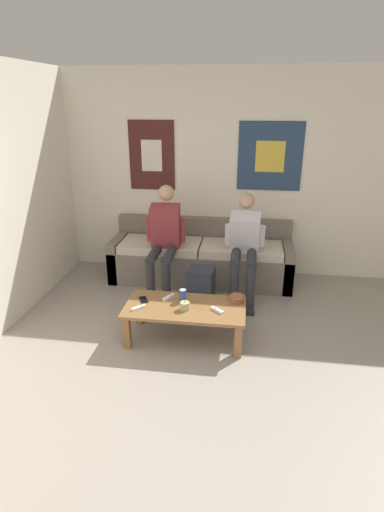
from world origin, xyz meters
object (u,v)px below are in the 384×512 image
(coffee_table, at_px, (185,311))
(game_controller_near_right, at_px, (139,308))
(couch, at_px, (201,259))
(cell_phone, at_px, (144,300))
(game_controller_near_left, at_px, (217,310))
(game_controller_far_center, at_px, (169,297))
(ceramic_bowl, at_px, (236,298))
(backpack, at_px, (201,289))
(drink_can_blue, at_px, (183,295))
(pillar_candle, at_px, (185,306))
(person_seated_teen, at_px, (244,243))
(person_seated_adult, at_px, (164,237))

(coffee_table, bearing_deg, game_controller_near_right, -165.13)
(couch, relative_size, cell_phone, 14.97)
(game_controller_near_right, height_order, cell_phone, game_controller_near_right)
(game_controller_near_left, xyz_separation_m, game_controller_far_center, (-0.49, 0.19, 0.00))
(ceramic_bowl, bearing_deg, backpack, 130.35)
(coffee_table, bearing_deg, game_controller_far_center, 143.42)
(game_controller_near_left, bearing_deg, cell_phone, 170.71)
(coffee_table, distance_m, game_controller_near_left, 0.32)
(game_controller_near_right, height_order, game_controller_far_center, same)
(backpack, distance_m, game_controller_near_left, 0.75)
(ceramic_bowl, bearing_deg, drink_can_blue, -172.04)
(cell_phone, bearing_deg, pillar_candle, -16.68)
(person_seated_teen, distance_m, game_controller_near_right, 1.53)
(person_seated_teen, height_order, drink_can_blue, person_seated_teen)
(drink_can_blue, bearing_deg, person_seated_adult, 111.83)
(backpack, bearing_deg, ceramic_bowl, -49.65)
(game_controller_far_center, distance_m, cell_phone, 0.25)
(couch, xyz_separation_m, drink_can_blue, (-0.02, -1.31, 0.13))
(cell_phone, bearing_deg, game_controller_near_right, -90.17)
(backpack, distance_m, pillar_candle, 0.73)
(person_seated_adult, bearing_deg, cell_phone, -90.62)
(person_seated_teen, distance_m, drink_can_blue, 1.14)
(person_seated_adult, bearing_deg, game_controller_near_right, -90.55)
(person_seated_adult, height_order, game_controller_near_left, person_seated_adult)
(person_seated_adult, relative_size, game_controller_near_right, 9.78)
(drink_can_blue, bearing_deg, person_seated_teen, 59.63)
(couch, height_order, ceramic_bowl, couch)
(couch, distance_m, pillar_candle, 1.47)
(coffee_table, height_order, game_controller_near_left, game_controller_near_left)
(coffee_table, xyz_separation_m, game_controller_near_right, (-0.42, -0.11, 0.07))
(person_seated_adult, xyz_separation_m, person_seated_teen, (0.94, 0.03, -0.03))
(coffee_table, height_order, backpack, backpack)
(couch, xyz_separation_m, ceramic_bowl, (0.49, -1.23, 0.11))
(drink_can_blue, height_order, game_controller_near_right, drink_can_blue)
(game_controller_near_left, relative_size, game_controller_near_right, 1.04)
(person_seated_teen, relative_size, game_controller_near_right, 9.17)
(person_seated_teen, height_order, cell_phone, person_seated_teen)
(pillar_candle, xyz_separation_m, game_controller_near_right, (-0.43, -0.05, -0.03))
(drink_can_blue, distance_m, game_controller_near_left, 0.38)
(backpack, bearing_deg, game_controller_near_right, -123.17)
(couch, bearing_deg, coffee_table, -89.48)
(person_seated_teen, relative_size, pillar_candle, 13.08)
(person_seated_teen, xyz_separation_m, drink_can_blue, (-0.56, -0.96, -0.23))
(game_controller_near_left, bearing_deg, couch, 102.52)
(pillar_candle, distance_m, cell_phone, 0.45)
(person_seated_teen, relative_size, backpack, 2.58)
(backpack, xyz_separation_m, cell_phone, (-0.49, -0.58, 0.14))
(pillar_candle, distance_m, game_controller_near_left, 0.30)
(ceramic_bowl, relative_size, pillar_candle, 1.70)
(cell_phone, bearing_deg, person_seated_teen, 46.38)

